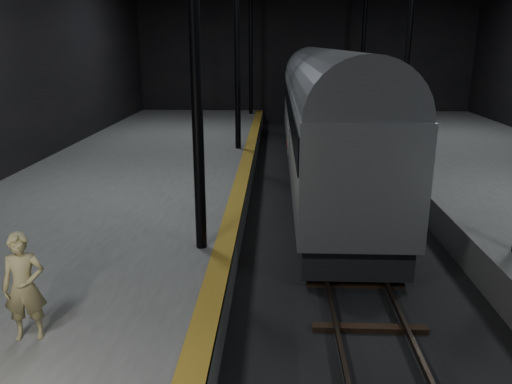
{
  "coord_description": "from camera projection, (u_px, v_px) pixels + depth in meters",
  "views": [
    {
      "loc": [
        -2.01,
        -15.27,
        5.8
      ],
      "look_at": [
        -2.52,
        -2.6,
        2.0
      ],
      "focal_mm": 35.0,
      "sensor_mm": 36.0,
      "label": 1
    }
  ],
  "objects": [
    {
      "name": "ground",
      "position": [
        337.0,
        229.0,
        16.2
      ],
      "size": [
        44.0,
        44.0,
        0.0
      ],
      "primitive_type": "plane",
      "color": "black",
      "rests_on": "ground"
    },
    {
      "name": "track",
      "position": [
        337.0,
        227.0,
        16.18
      ],
      "size": [
        2.4,
        43.0,
        0.24
      ],
      "color": "#3F3328",
      "rests_on": "ground"
    },
    {
      "name": "woman",
      "position": [
        24.0,
        287.0,
        8.22
      ],
      "size": [
        0.77,
        0.59,
        1.88
      ],
      "primitive_type": "imported",
      "rotation": [
        0.0,
        0.0,
        0.22
      ],
      "color": "#8E8457",
      "rests_on": "platform_left"
    },
    {
      "name": "train",
      "position": [
        324.0,
        112.0,
        20.83
      ],
      "size": [
        3.05,
        20.41,
        5.46
      ],
      "color": "#A6A9AE",
      "rests_on": "ground"
    },
    {
      "name": "platform_left",
      "position": [
        108.0,
        211.0,
        16.35
      ],
      "size": [
        9.0,
        43.8,
        1.0
      ],
      "primitive_type": "cube",
      "color": "#50504D",
      "rests_on": "ground"
    },
    {
      "name": "tactile_strip",
      "position": [
        237.0,
        198.0,
        16.04
      ],
      "size": [
        0.5,
        43.8,
        0.01
      ],
      "primitive_type": "cube",
      "color": "olive",
      "rests_on": "platform_left"
    }
  ]
}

